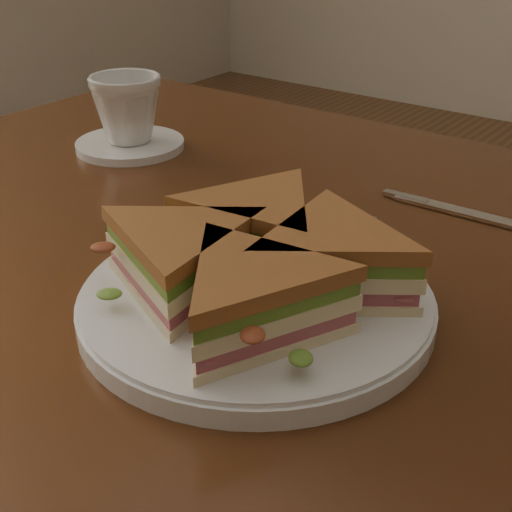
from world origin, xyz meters
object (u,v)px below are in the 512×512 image
object	(u,v)px
plate	(256,303)
knife	(474,216)
sandwich_wedges	(256,262)
table	(311,346)
spoon	(240,211)
coffee_cup	(127,109)
saucer	(130,145)

from	to	relation	value
plate	knife	xyz separation A→B (m)	(0.07, 0.27, -0.01)
sandwich_wedges	knife	distance (m)	0.29
table	sandwich_wedges	distance (m)	0.18
plate	sandwich_wedges	size ratio (longest dim) A/B	0.92
spoon	coffee_cup	xyz separation A→B (m)	(-0.24, 0.08, 0.05)
table	saucer	xyz separation A→B (m)	(-0.35, 0.11, 0.10)
sandwich_wedges	coffee_cup	bearing A→B (deg)	149.01
table	knife	xyz separation A→B (m)	(0.08, 0.17, 0.10)
knife	plate	bearing A→B (deg)	-105.39
table	sandwich_wedges	bearing A→B (deg)	-83.13
plate	sandwich_wedges	xyz separation A→B (m)	(0.00, 0.00, 0.04)
table	sandwich_wedges	size ratio (longest dim) A/B	3.98
table	coffee_cup	distance (m)	0.39
sandwich_wedges	coffee_cup	size ratio (longest dim) A/B	3.39
plate	knife	size ratio (longest dim) A/B	1.29
table	sandwich_wedges	xyz separation A→B (m)	(0.01, -0.11, 0.14)
knife	coffee_cup	world-z (taller)	coffee_cup
table	saucer	bearing A→B (deg)	162.57
spoon	saucer	size ratio (longest dim) A/B	1.22
saucer	coffee_cup	bearing A→B (deg)	-90.00
plate	coffee_cup	world-z (taller)	coffee_cup
spoon	coffee_cup	bearing A→B (deg)	132.94
spoon	knife	distance (m)	0.24
table	coffee_cup	size ratio (longest dim) A/B	13.49
table	coffee_cup	world-z (taller)	coffee_cup
sandwich_wedges	spoon	size ratio (longest dim) A/B	1.81
coffee_cup	sandwich_wedges	bearing A→B (deg)	-38.05
spoon	knife	size ratio (longest dim) A/B	0.77
table	coffee_cup	bearing A→B (deg)	162.57
plate	coffee_cup	distance (m)	0.42
table	plate	size ratio (longest dim) A/B	4.32
saucer	plate	bearing A→B (deg)	-30.99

